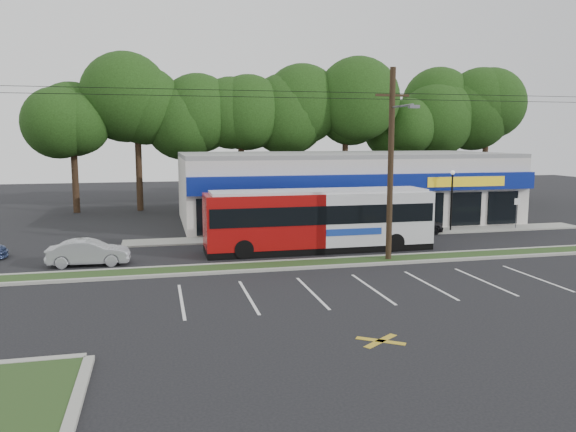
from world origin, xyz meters
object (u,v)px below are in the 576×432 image
(car_dark, at_px, (411,223))
(metrobus, at_px, (319,219))
(utility_pole, at_px, (388,158))
(car_silver, at_px, (89,252))
(lamp_post, at_px, (452,193))
(pedestrian_b, at_px, (328,224))
(sign_post, at_px, (517,208))
(pedestrian_a, at_px, (389,222))

(car_dark, bearing_deg, metrobus, 119.17)
(metrobus, bearing_deg, utility_pole, -53.87)
(car_silver, bearing_deg, lamp_post, -75.81)
(utility_pole, height_order, metrobus, utility_pole)
(lamp_post, bearing_deg, pedestrian_b, -178.09)
(car_silver, bearing_deg, metrobus, -84.19)
(metrobus, bearing_deg, car_silver, -175.79)
(metrobus, xyz_separation_m, car_silver, (-12.52, -0.94, -1.20))
(sign_post, distance_m, metrobus, 16.31)
(car_silver, xyz_separation_m, pedestrian_b, (14.30, 4.94, 0.21))
(car_silver, distance_m, pedestrian_b, 15.13)
(utility_pole, xyz_separation_m, car_silver, (-15.13, 2.63, -4.75))
(lamp_post, height_order, pedestrian_b, lamp_post)
(utility_pole, relative_size, pedestrian_a, 29.61)
(metrobus, relative_size, pedestrian_a, 7.77)
(utility_pole, bearing_deg, sign_post, 30.15)
(metrobus, xyz_separation_m, pedestrian_b, (1.78, 4.00, -1.00))
(utility_pole, distance_m, pedestrian_b, 8.87)
(pedestrian_a, xyz_separation_m, pedestrian_b, (-4.28, 0.00, 0.03))
(utility_pole, bearing_deg, car_dark, 56.50)
(utility_pole, height_order, car_silver, utility_pole)
(utility_pole, height_order, pedestrian_a, utility_pole)
(utility_pole, xyz_separation_m, pedestrian_a, (3.45, 7.57, -4.57))
(metrobus, height_order, car_silver, metrobus)
(sign_post, distance_m, pedestrian_a, 9.74)
(car_silver, bearing_deg, pedestrian_b, -69.43)
(utility_pole, xyz_separation_m, metrobus, (-2.62, 3.57, -3.55))
(utility_pole, height_order, lamp_post, utility_pole)
(utility_pole, xyz_separation_m, lamp_post, (8.17, 7.87, -2.74))
(car_silver, bearing_deg, pedestrian_a, -73.60)
(lamp_post, relative_size, sign_post, 1.91)
(car_dark, distance_m, pedestrian_b, 5.85)
(utility_pole, xyz_separation_m, sign_post, (13.17, 7.65, -3.86))
(car_dark, bearing_deg, sign_post, -87.98)
(sign_post, bearing_deg, metrobus, -165.52)
(sign_post, xyz_separation_m, pedestrian_a, (-9.72, -0.07, -0.71))
(sign_post, relative_size, pedestrian_a, 1.32)
(metrobus, distance_m, pedestrian_a, 7.34)
(metrobus, bearing_deg, lamp_post, 21.66)
(car_dark, bearing_deg, lamp_post, -83.07)
(pedestrian_a, bearing_deg, pedestrian_b, -27.26)
(lamp_post, bearing_deg, pedestrian_a, -176.36)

